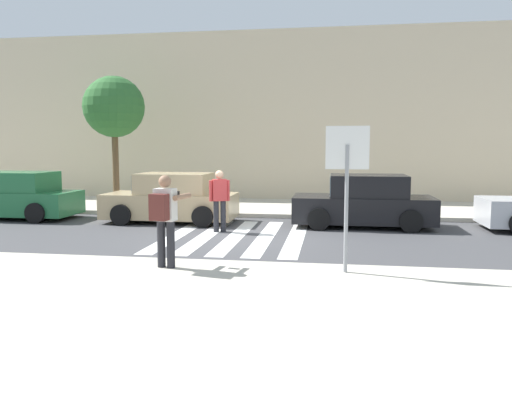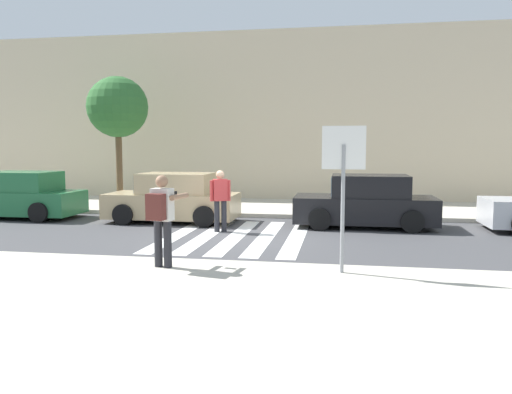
{
  "view_description": "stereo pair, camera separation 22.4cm",
  "coord_description": "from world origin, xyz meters",
  "px_view_note": "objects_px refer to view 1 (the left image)",
  "views": [
    {
      "loc": [
        2.51,
        -12.72,
        2.4
      ],
      "look_at": [
        0.6,
        -0.2,
        1.1
      ],
      "focal_mm": 35.0,
      "sensor_mm": 36.0,
      "label": 1
    },
    {
      "loc": [
        2.73,
        -12.69,
        2.4
      ],
      "look_at": [
        0.6,
        -0.2,
        1.1
      ],
      "focal_mm": 35.0,
      "sensor_mm": 36.0,
      "label": 2
    }
  ],
  "objects_px": {
    "stop_sign": "(347,166)",
    "parked_car_black": "(364,203)",
    "parked_car_green": "(16,197)",
    "parked_car_tan": "(172,199)",
    "photographer_with_backpack": "(165,213)",
    "street_tree_west": "(114,108)",
    "pedestrian_crossing": "(220,197)"
  },
  "relations": [
    {
      "from": "photographer_with_backpack",
      "to": "parked_car_tan",
      "type": "relative_size",
      "value": 0.42
    },
    {
      "from": "pedestrian_crossing",
      "to": "street_tree_west",
      "type": "bearing_deg",
      "value": 138.92
    },
    {
      "from": "parked_car_green",
      "to": "parked_car_tan",
      "type": "relative_size",
      "value": 1.0
    },
    {
      "from": "photographer_with_backpack",
      "to": "pedestrian_crossing",
      "type": "xyz_separation_m",
      "value": [
        -0.05,
        4.74,
        -0.19
      ]
    },
    {
      "from": "stop_sign",
      "to": "parked_car_green",
      "type": "xyz_separation_m",
      "value": [
        -10.6,
        6.08,
        -1.32
      ]
    },
    {
      "from": "photographer_with_backpack",
      "to": "pedestrian_crossing",
      "type": "bearing_deg",
      "value": 90.57
    },
    {
      "from": "parked_car_green",
      "to": "parked_car_tan",
      "type": "bearing_deg",
      "value": 0.0
    },
    {
      "from": "stop_sign",
      "to": "photographer_with_backpack",
      "type": "height_order",
      "value": "stop_sign"
    },
    {
      "from": "parked_car_green",
      "to": "parked_car_tan",
      "type": "xyz_separation_m",
      "value": [
        5.36,
        0.0,
        0.0
      ]
    },
    {
      "from": "stop_sign",
      "to": "photographer_with_backpack",
      "type": "bearing_deg",
      "value": -176.77
    },
    {
      "from": "photographer_with_backpack",
      "to": "parked_car_black",
      "type": "height_order",
      "value": "photographer_with_backpack"
    },
    {
      "from": "street_tree_west",
      "to": "parked_car_tan",
      "type": "bearing_deg",
      "value": -42.31
    },
    {
      "from": "stop_sign",
      "to": "parked_car_black",
      "type": "distance_m",
      "value": 6.26
    },
    {
      "from": "street_tree_west",
      "to": "photographer_with_backpack",
      "type": "bearing_deg",
      "value": -60.93
    },
    {
      "from": "parked_car_black",
      "to": "pedestrian_crossing",
      "type": "bearing_deg",
      "value": -159.25
    },
    {
      "from": "photographer_with_backpack",
      "to": "parked_car_green",
      "type": "distance_m",
      "value": 9.63
    },
    {
      "from": "photographer_with_backpack",
      "to": "street_tree_west",
      "type": "height_order",
      "value": "street_tree_west"
    },
    {
      "from": "parked_car_tan",
      "to": "photographer_with_backpack",
      "type": "bearing_deg",
      "value": -72.78
    },
    {
      "from": "pedestrian_crossing",
      "to": "street_tree_west",
      "type": "distance_m",
      "value": 7.24
    },
    {
      "from": "parked_car_green",
      "to": "parked_car_black",
      "type": "height_order",
      "value": "same"
    },
    {
      "from": "photographer_with_backpack",
      "to": "parked_car_black",
      "type": "bearing_deg",
      "value": 57.46
    },
    {
      "from": "parked_car_tan",
      "to": "parked_car_black",
      "type": "distance_m",
      "value": 5.94
    },
    {
      "from": "photographer_with_backpack",
      "to": "parked_car_black",
      "type": "xyz_separation_m",
      "value": [
        4.0,
        6.27,
        -0.44
      ]
    },
    {
      "from": "photographer_with_backpack",
      "to": "parked_car_black",
      "type": "relative_size",
      "value": 0.42
    },
    {
      "from": "stop_sign",
      "to": "parked_car_tan",
      "type": "bearing_deg",
      "value": 130.76
    },
    {
      "from": "parked_car_tan",
      "to": "parked_car_green",
      "type": "bearing_deg",
      "value": -180.0
    },
    {
      "from": "parked_car_black",
      "to": "street_tree_west",
      "type": "relative_size",
      "value": 0.84
    },
    {
      "from": "stop_sign",
      "to": "street_tree_west",
      "type": "bearing_deg",
      "value": 133.15
    },
    {
      "from": "pedestrian_crossing",
      "to": "parked_car_green",
      "type": "bearing_deg",
      "value": 168.06
    },
    {
      "from": "pedestrian_crossing",
      "to": "parked_car_black",
      "type": "xyz_separation_m",
      "value": [
        4.05,
        1.53,
        -0.25
      ]
    },
    {
      "from": "pedestrian_crossing",
      "to": "street_tree_west",
      "type": "height_order",
      "value": "street_tree_west"
    },
    {
      "from": "photographer_with_backpack",
      "to": "parked_car_tan",
      "type": "distance_m",
      "value": 6.58
    }
  ]
}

